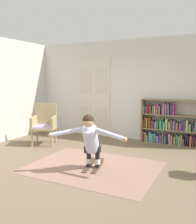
# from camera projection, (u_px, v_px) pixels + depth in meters

# --- Properties ---
(ground_plane) EXTENTS (7.20, 7.20, 0.00)m
(ground_plane) POSITION_uv_depth(u_px,v_px,m) (83.00, 164.00, 5.17)
(ground_plane) COLOR brown
(back_wall) EXTENTS (6.00, 0.10, 2.90)m
(back_wall) POSITION_uv_depth(u_px,v_px,m) (127.00, 90.00, 7.29)
(back_wall) COLOR silver
(back_wall) RESTS_ON ground
(double_door) EXTENTS (1.22, 0.05, 2.45)m
(double_door) POSITION_uv_depth(u_px,v_px,m) (94.00, 96.00, 7.75)
(double_door) COLOR beige
(double_door) RESTS_ON ground
(rug) EXTENTS (2.53, 1.93, 0.01)m
(rug) POSITION_uv_depth(u_px,v_px,m) (93.00, 167.00, 4.96)
(rug) COLOR #8F685A
(rug) RESTS_ON ground
(bookshelf) EXTENTS (1.55, 0.30, 1.22)m
(bookshelf) POSITION_uv_depth(u_px,v_px,m) (168.00, 126.00, 6.66)
(bookshelf) COLOR olive
(bookshelf) RESTS_ON ground
(wicker_chair) EXTENTS (0.80, 0.80, 1.10)m
(wicker_chair) POSITION_uv_depth(u_px,v_px,m) (45.00, 123.00, 6.71)
(wicker_chair) COLOR tan
(wicker_chair) RESTS_ON ground
(skis_pair) EXTENTS (0.43, 0.78, 0.07)m
(skis_pair) POSITION_uv_depth(u_px,v_px,m) (94.00, 166.00, 4.98)
(skis_pair) COLOR #483524
(skis_pair) RESTS_ON rug
(person_skier) EXTENTS (1.45, 0.79, 1.04)m
(person_skier) POSITION_uv_depth(u_px,v_px,m) (90.00, 138.00, 4.69)
(person_skier) COLOR white
(person_skier) RESTS_ON skis_pair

